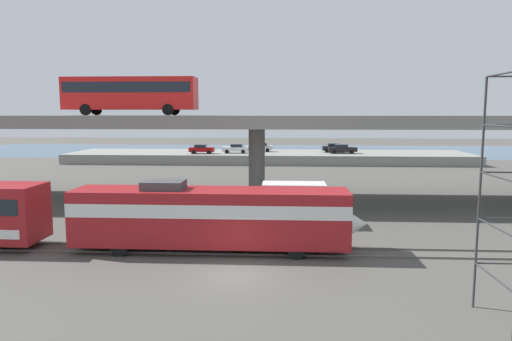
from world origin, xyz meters
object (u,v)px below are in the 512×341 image
(parked_car_0, at_px, (334,148))
(parked_car_1, at_px, (202,149))
(parked_car_3, at_px, (342,149))
(parked_car_4, at_px, (236,148))
(train_locomotive, at_px, (224,215))
(parked_car_2, at_px, (260,147))
(service_truck_west, at_px, (282,202))
(transit_bus_on_overpass, at_px, (131,92))

(parked_car_0, relative_size, parked_car_1, 0.99)
(parked_car_3, relative_size, parked_car_4, 1.08)
(train_locomotive, bearing_deg, parked_car_3, 75.06)
(parked_car_2, relative_size, parked_car_4, 1.01)
(parked_car_2, bearing_deg, parked_car_1, 25.54)
(parked_car_0, relative_size, parked_car_3, 0.87)
(parked_car_0, xyz_separation_m, parked_car_1, (-21.88, -4.10, -0.00))
(service_truck_west, bearing_deg, parked_car_4, -79.71)
(train_locomotive, xyz_separation_m, parked_car_3, (13.23, 49.56, 0.16))
(parked_car_0, distance_m, parked_car_2, 12.55)
(parked_car_0, bearing_deg, service_truck_west, -101.05)
(train_locomotive, distance_m, parked_car_4, 49.30)
(train_locomotive, bearing_deg, transit_bus_on_overpass, 124.24)
(parked_car_0, bearing_deg, parked_car_3, -65.27)
(parked_car_0, xyz_separation_m, parked_car_4, (-16.42, -2.80, 0.00))
(parked_car_4, bearing_deg, parked_car_1, 13.40)
(transit_bus_on_overpass, bearing_deg, parked_car_3, 55.42)
(service_truck_west, relative_size, parked_car_1, 1.68)
(transit_bus_on_overpass, height_order, service_truck_west, transit_bus_on_overpass)
(parked_car_1, bearing_deg, service_truck_west, -72.19)
(train_locomotive, bearing_deg, service_truck_west, 64.28)
(train_locomotive, relative_size, parked_car_0, 4.28)
(train_locomotive, distance_m, parked_car_3, 51.30)
(parked_car_0, relative_size, parked_car_4, 0.94)
(service_truck_west, height_order, parked_car_1, parked_car_1)
(transit_bus_on_overpass, xyz_separation_m, parked_car_0, (22.55, 36.63, -7.64))
(parked_car_0, distance_m, parked_car_1, 22.27)
(service_truck_west, height_order, parked_car_3, parked_car_3)
(service_truck_west, relative_size, parked_car_0, 1.69)
(transit_bus_on_overpass, relative_size, service_truck_west, 1.76)
(parked_car_3, distance_m, parked_car_4, 17.51)
(parked_car_1, bearing_deg, parked_car_3, 4.35)
(parked_car_3, bearing_deg, parked_car_1, -175.65)
(parked_car_4, bearing_deg, parked_car_0, -170.32)
(train_locomotive, height_order, service_truck_west, train_locomotive)
(transit_bus_on_overpass, distance_m, parked_car_0, 43.69)
(parked_car_2, height_order, parked_car_3, same)
(parked_car_1, xyz_separation_m, parked_car_4, (5.46, 1.30, 0.00))
(parked_car_3, bearing_deg, service_truck_west, -103.04)
(parked_car_3, bearing_deg, parked_car_2, 168.73)
(parked_car_0, height_order, parked_car_2, same)
(parked_car_1, xyz_separation_m, parked_car_3, (22.97, 1.75, 0.00))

